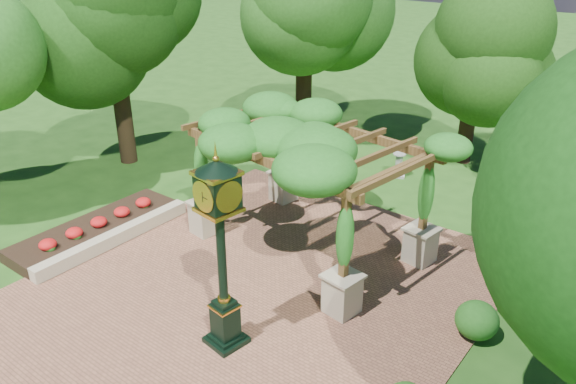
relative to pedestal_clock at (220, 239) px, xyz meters
The scene contains 12 objects.
ground 2.77m from the pedestal_clock, 138.83° to the left, with size 120.00×120.00×0.00m, color #1E4714.
brick_plaza 3.15m from the pedestal_clock, 114.63° to the left, with size 10.00×12.00×0.04m, color brown.
border_wall 5.98m from the pedestal_clock, 167.70° to the left, with size 0.35×5.00×0.40m, color #C6B793.
flower_bed 6.81m from the pedestal_clock, 169.43° to the left, with size 1.50×5.00×0.36m, color red.
pedestal_clock is the anchor object (origin of this frame).
pergola 4.49m from the pedestal_clock, 102.76° to the left, with size 6.56×4.64×3.82m.
sundial 10.68m from the pedestal_clock, 97.16° to the left, with size 0.64×0.64×0.88m.
shrub_mid 5.79m from the pedestal_clock, 39.63° to the left, with size 0.93×0.93×0.84m, color #205718.
shrub_back 7.56m from the pedestal_clock, 60.04° to the left, with size 0.86×0.86×0.77m, color #225A1A.
tree_west_near 11.90m from the pedestal_clock, 152.06° to the left, with size 4.36×4.36×8.07m.
tree_west_far 14.66m from the pedestal_clock, 119.57° to the left, with size 4.84×4.84×7.61m.
tree_north 13.26m from the pedestal_clock, 90.09° to the left, with size 4.05×4.05×5.92m.
Camera 1 is at (7.63, -7.43, 8.08)m, focal length 35.00 mm.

